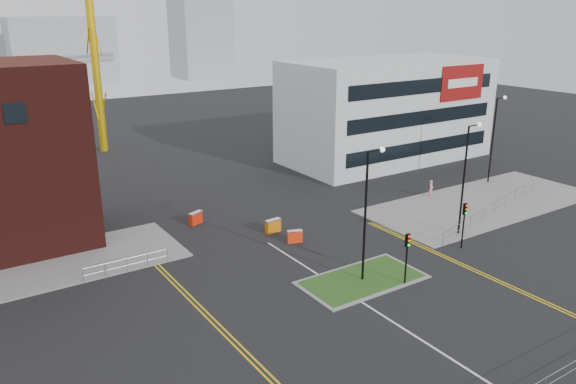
% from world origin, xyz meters
% --- Properties ---
extents(ground, '(200.00, 200.00, 0.00)m').
position_xyz_m(ground, '(0.00, 0.00, 0.00)').
color(ground, black).
rests_on(ground, ground).
extents(pavement_right, '(24.00, 10.00, 0.12)m').
position_xyz_m(pavement_right, '(22.00, 14.00, 0.06)').
color(pavement_right, slate).
rests_on(pavement_right, ground).
extents(island_kerb, '(8.60, 4.60, 0.08)m').
position_xyz_m(island_kerb, '(2.00, 8.00, 0.04)').
color(island_kerb, slate).
rests_on(island_kerb, ground).
extents(grass_island, '(8.00, 4.00, 0.12)m').
position_xyz_m(grass_island, '(2.00, 8.00, 0.06)').
color(grass_island, '#1E4717').
rests_on(grass_island, ground).
extents(office_block, '(25.00, 12.20, 12.00)m').
position_xyz_m(office_block, '(26.01, 31.97, 6.00)').
color(office_block, silver).
rests_on(office_block, ground).
extents(streetlamp_island, '(1.46, 0.36, 9.18)m').
position_xyz_m(streetlamp_island, '(2.22, 8.00, 5.41)').
color(streetlamp_island, black).
rests_on(streetlamp_island, ground).
extents(streetlamp_right_near, '(1.46, 0.36, 9.18)m').
position_xyz_m(streetlamp_right_near, '(14.22, 10.00, 5.41)').
color(streetlamp_right_near, black).
rests_on(streetlamp_right_near, ground).
extents(streetlamp_right_far, '(1.46, 0.36, 9.18)m').
position_xyz_m(streetlamp_right_far, '(28.22, 18.00, 5.41)').
color(streetlamp_right_far, black).
rests_on(streetlamp_right_far, ground).
extents(traffic_light_island, '(0.28, 0.33, 3.65)m').
position_xyz_m(traffic_light_island, '(4.00, 5.98, 2.57)').
color(traffic_light_island, black).
rests_on(traffic_light_island, ground).
extents(traffic_light_right, '(0.28, 0.33, 3.65)m').
position_xyz_m(traffic_light_right, '(12.00, 7.98, 2.57)').
color(traffic_light_right, black).
rests_on(traffic_light_right, ground).
extents(railing_left, '(6.05, 0.05, 1.10)m').
position_xyz_m(railing_left, '(-11.00, 18.00, 0.74)').
color(railing_left, gray).
rests_on(railing_left, ground).
extents(railing_right, '(19.05, 5.05, 1.10)m').
position_xyz_m(railing_right, '(20.50, 11.50, 0.78)').
color(railing_right, gray).
rests_on(railing_right, ground).
extents(centre_line, '(0.15, 30.00, 0.01)m').
position_xyz_m(centre_line, '(0.00, 2.00, 0.01)').
color(centre_line, silver).
rests_on(centre_line, ground).
extents(yellow_left_a, '(0.12, 24.00, 0.01)m').
position_xyz_m(yellow_left_a, '(-9.00, 10.00, 0.01)').
color(yellow_left_a, gold).
rests_on(yellow_left_a, ground).
extents(yellow_left_b, '(0.12, 24.00, 0.01)m').
position_xyz_m(yellow_left_b, '(-8.70, 10.00, 0.01)').
color(yellow_left_b, gold).
rests_on(yellow_left_b, ground).
extents(yellow_right_a, '(0.12, 20.00, 0.01)m').
position_xyz_m(yellow_right_a, '(9.50, 6.00, 0.01)').
color(yellow_right_a, gold).
rests_on(yellow_right_a, ground).
extents(yellow_right_b, '(0.12, 20.00, 0.01)m').
position_xyz_m(yellow_right_b, '(9.80, 6.00, 0.01)').
color(yellow_right_b, gold).
rests_on(yellow_right_b, ground).
extents(skyline_b, '(24.00, 12.00, 16.00)m').
position_xyz_m(skyline_b, '(10.00, 130.00, 8.00)').
color(skyline_b, gray).
rests_on(skyline_b, ground).
extents(skyline_c, '(14.00, 12.00, 28.00)m').
position_xyz_m(skyline_c, '(45.00, 125.00, 14.00)').
color(skyline_c, gray).
rests_on(skyline_c, ground).
extents(pedestrian, '(0.75, 0.65, 1.74)m').
position_xyz_m(pedestrian, '(19.26, 17.97, 0.87)').
color(pedestrian, pink).
rests_on(pedestrian, ground).
extents(barrier_left, '(1.35, 0.89, 1.08)m').
position_xyz_m(barrier_left, '(-3.04, 24.00, 0.59)').
color(barrier_left, red).
rests_on(barrier_left, ground).
extents(barrier_mid, '(1.39, 0.58, 1.14)m').
position_xyz_m(barrier_mid, '(1.51, 18.73, 0.62)').
color(barrier_mid, orange).
rests_on(barrier_mid, ground).
extents(barrier_right, '(1.27, 0.75, 1.01)m').
position_xyz_m(barrier_right, '(1.82, 16.00, 0.55)').
color(barrier_right, '#F3300D').
rests_on(barrier_right, ground).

